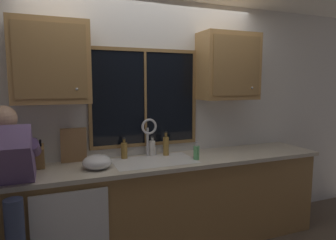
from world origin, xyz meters
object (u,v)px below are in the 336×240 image
(bottle_green_glass, at_px, (124,150))
(bottle_amber_small, at_px, (152,148))
(mixing_bowl, at_px, (97,162))
(person_standing, at_px, (2,184))
(soap_dispenser, at_px, (196,152))
(cutting_board, at_px, (74,145))
(knife_block, at_px, (37,157))
(bottle_tall_clear, at_px, (166,145))

(bottle_green_glass, relative_size, bottle_amber_small, 1.02)
(mixing_bowl, distance_m, bottle_amber_small, 0.67)
(person_standing, xyz_separation_m, bottle_amber_small, (1.33, 0.50, 0.06))
(soap_dispenser, bearing_deg, person_standing, -173.80)
(cutting_board, bearing_deg, person_standing, -137.31)
(person_standing, height_order, knife_block, person_standing)
(mixing_bowl, bearing_deg, person_standing, -162.36)
(person_standing, distance_m, soap_dispenser, 1.70)
(bottle_amber_small, bearing_deg, person_standing, -159.37)
(soap_dispenser, bearing_deg, mixing_bowl, 177.30)
(person_standing, xyz_separation_m, soap_dispenser, (1.69, 0.18, 0.05))
(bottle_tall_clear, bearing_deg, knife_block, -177.88)
(knife_block, height_order, mixing_bowl, knife_block)
(bottle_amber_small, bearing_deg, mixing_bowl, -156.00)
(bottle_green_glass, bearing_deg, bottle_amber_small, 1.76)
(bottle_green_glass, height_order, bottle_amber_small, bottle_green_glass)
(cutting_board, relative_size, bottle_tall_clear, 1.36)
(person_standing, relative_size, cutting_board, 4.31)
(mixing_bowl, xyz_separation_m, bottle_tall_clear, (0.75, 0.23, 0.05))
(cutting_board, xyz_separation_m, bottle_green_glass, (0.48, -0.01, -0.08))
(cutting_board, distance_m, bottle_tall_clear, 0.93)
(bottle_green_glass, bearing_deg, mixing_bowl, -139.52)
(soap_dispenser, bearing_deg, bottle_amber_small, 138.51)
(knife_block, relative_size, soap_dispenser, 1.68)
(person_standing, height_order, bottle_green_glass, person_standing)
(person_standing, bearing_deg, bottle_green_glass, 25.55)
(mixing_bowl, bearing_deg, bottle_tall_clear, 16.97)
(person_standing, xyz_separation_m, mixing_bowl, (0.72, 0.23, 0.04))
(bottle_tall_clear, bearing_deg, bottle_amber_small, 162.58)
(soap_dispenser, relative_size, bottle_green_glass, 0.90)
(knife_block, relative_size, bottle_amber_small, 1.54)
(bottle_amber_small, bearing_deg, bottle_green_glass, -178.24)
(knife_block, bearing_deg, soap_dispenser, -8.84)
(person_standing, relative_size, bottle_tall_clear, 5.85)
(knife_block, height_order, bottle_tall_clear, knife_block)
(cutting_board, bearing_deg, bottle_tall_clear, -2.71)
(person_standing, distance_m, mixing_bowl, 0.76)
(cutting_board, relative_size, mixing_bowl, 1.34)
(bottle_tall_clear, bearing_deg, cutting_board, 177.29)
(cutting_board, xyz_separation_m, soap_dispenser, (1.15, -0.32, -0.10))
(bottle_green_glass, xyz_separation_m, bottle_amber_small, (0.30, 0.01, -0.00))
(mixing_bowl, bearing_deg, knife_block, 159.88)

